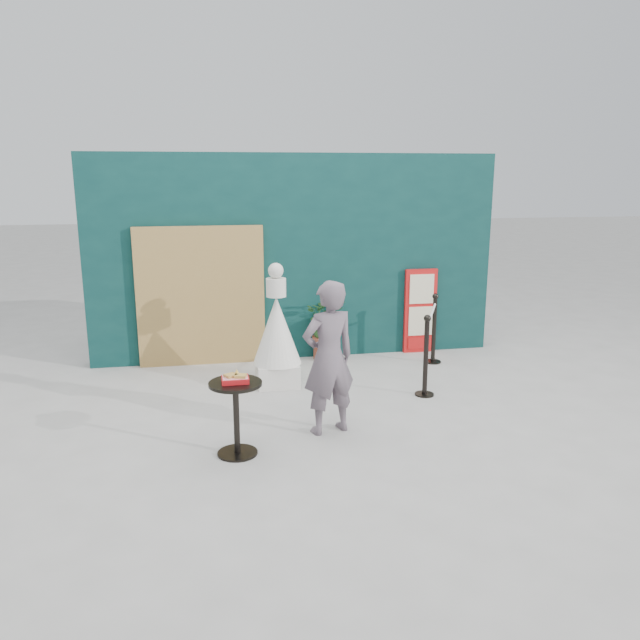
{
  "coord_description": "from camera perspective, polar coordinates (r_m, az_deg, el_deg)",
  "views": [
    {
      "loc": [
        -1.35,
        -5.95,
        2.72
      ],
      "look_at": [
        0.0,
        1.2,
        1.0
      ],
      "focal_mm": 35.0,
      "sensor_mm": 36.0,
      "label": 1
    }
  ],
  "objects": [
    {
      "name": "ground",
      "position": [
        6.68,
        1.94,
        -10.74
      ],
      "size": [
        60.0,
        60.0,
        0.0
      ],
      "primitive_type": "plane",
      "color": "#ADAAA5",
      "rests_on": "ground"
    },
    {
      "name": "back_wall",
      "position": [
        9.28,
        -2.25,
        5.74
      ],
      "size": [
        6.0,
        0.3,
        3.0
      ],
      "primitive_type": "cube",
      "color": "#0A2E2D",
      "rests_on": "ground"
    },
    {
      "name": "bamboo_fence",
      "position": [
        9.05,
        -10.82,
        2.12
      ],
      "size": [
        1.8,
        0.08,
        2.0
      ],
      "primitive_type": "cube",
      "color": "tan",
      "rests_on": "ground"
    },
    {
      "name": "woman",
      "position": [
        6.56,
        0.8,
        -3.48
      ],
      "size": [
        0.69,
        0.56,
        1.65
      ],
      "primitive_type": "imported",
      "rotation": [
        0.0,
        0.0,
        3.44
      ],
      "color": "#655760",
      "rests_on": "ground"
    },
    {
      "name": "menu_board",
      "position": [
        9.7,
        9.15,
        0.81
      ],
      "size": [
        0.5,
        0.07,
        1.3
      ],
      "color": "red",
      "rests_on": "ground"
    },
    {
      "name": "statue",
      "position": [
        8.1,
        -3.97,
        -1.47
      ],
      "size": [
        0.63,
        0.63,
        1.61
      ],
      "color": "silver",
      "rests_on": "ground"
    },
    {
      "name": "cafe_table",
      "position": [
        6.19,
        -7.68,
        -7.86
      ],
      "size": [
        0.52,
        0.52,
        0.75
      ],
      "color": "black",
      "rests_on": "ground"
    },
    {
      "name": "food_basket",
      "position": [
        6.09,
        -7.75,
        -5.32
      ],
      "size": [
        0.26,
        0.19,
        0.11
      ],
      "color": "red",
      "rests_on": "cafe_table"
    },
    {
      "name": "planter",
      "position": [
        9.23,
        0.49,
        -0.09
      ],
      "size": [
        0.59,
        0.51,
        1.0
      ],
      "color": "brown",
      "rests_on": "ground"
    },
    {
      "name": "stanchion_barrier",
      "position": [
        8.53,
        10.04,
        -2.03
      ],
      "size": [
        0.84,
        1.54,
        1.03
      ],
      "color": "black",
      "rests_on": "ground"
    }
  ]
}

